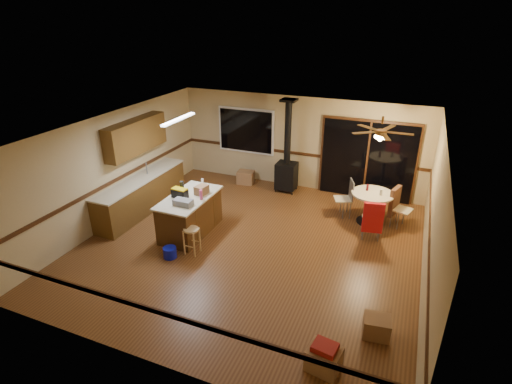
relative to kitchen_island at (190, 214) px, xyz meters
The scene contains 35 objects.
floor 1.57m from the kitchen_island, ahead, with size 7.00×7.00×0.00m, color brown.
ceiling 2.62m from the kitchen_island, ahead, with size 7.00×7.00×0.00m, color silver.
wall_back 3.90m from the kitchen_island, 66.80° to the left, with size 7.00×7.00×0.00m, color tan.
wall_front 3.90m from the kitchen_island, 66.80° to the right, with size 7.00×7.00×0.00m, color tan.
wall_left 2.17m from the kitchen_island, behind, with size 7.00×7.00×0.00m, color tan.
wall_right 5.07m from the kitchen_island, ahead, with size 7.00×7.00×0.00m, color tan.
chair_rail 1.60m from the kitchen_island, ahead, with size 7.00×7.00×0.08m, color #3C200F, non-canonical shape.
window 3.61m from the kitchen_island, 91.66° to the left, with size 1.72×0.10×1.32m, color black.
sliding_door 4.88m from the kitchen_island, 45.42° to the left, with size 2.52×0.10×2.10m, color black.
lower_cabinets 1.77m from the kitchen_island, 163.61° to the left, with size 0.60×3.00×0.86m, color brown.
countertop 1.82m from the kitchen_island, 163.61° to the left, with size 0.64×3.04×0.04m, color beige.
upper_cabinets 2.43m from the kitchen_island, 159.02° to the left, with size 0.35×2.00×0.80m, color brown.
kitchen_island is the anchor object (origin of this frame).
wood_stove 3.33m from the kitchen_island, 66.91° to the left, with size 0.55×0.50×2.52m.
ceiling_fan 4.63m from the kitchen_island, 28.43° to the left, with size 0.24×0.24×0.55m.
fluorescent_strip 2.15m from the kitchen_island, 135.00° to the left, with size 0.10×1.20×0.04m, color white.
toolbox_grey 0.66m from the kitchen_island, 75.16° to the right, with size 0.41×0.23×0.13m, color slate.
toolbox_black 0.58m from the kitchen_island, 146.95° to the right, with size 0.35×0.18×0.19m, color black.
toolbox_yellow_lid 0.68m from the kitchen_island, 146.95° to the right, with size 0.34×0.18×0.03m, color gold.
box_on_island 0.63m from the kitchen_island, 51.70° to the left, with size 0.22×0.30×0.20m, color brown.
bottle_dark 0.64m from the kitchen_island, 161.45° to the left, with size 0.09×0.09×0.31m, color black.
bottle_pink 0.64m from the kitchen_island, ahead, with size 0.07×0.07×0.22m, color #D84C8C.
bottle_white 0.86m from the kitchen_island, 92.26° to the left, with size 0.06×0.06×0.17m, color white.
bar_stool 0.91m from the kitchen_island, 57.61° to the right, with size 0.32×0.32×0.59m, color tan.
blue_bucket 1.14m from the kitchen_island, 83.18° to the right, with size 0.28×0.28×0.23m, color #0D16C1.
dining_table 4.28m from the kitchen_island, 28.43° to the left, with size 0.99×0.99×0.78m.
glass_red 4.22m from the kitchen_island, 30.60° to the left, with size 0.06×0.06×0.15m, color #590C14.
glass_cream 4.43m from the kitchen_island, 26.75° to the left, with size 0.06×0.06×0.14m, color beige.
chair_left 3.84m from the kitchen_island, 34.54° to the left, with size 0.52×0.52×0.51m.
chair_near 4.07m from the kitchen_island, 16.54° to the left, with size 0.50×0.53×0.70m.
chair_right 4.80m from the kitchen_island, 26.56° to the left, with size 0.57×0.54×0.70m.
box_under_window 3.11m from the kitchen_island, 89.55° to the left, with size 0.47×0.38×0.38m, color brown.
box_corner_a 4.61m from the kitchen_island, 35.30° to the right, with size 0.46×0.39×0.35m, color brown.
box_corner_b 4.70m from the kitchen_island, 21.34° to the right, with size 0.41×0.35×0.33m, color brown.
box_small_red 4.60m from the kitchen_island, 35.30° to the right, with size 0.34×0.28×0.09m, color maroon.
Camera 1 is at (2.93, -6.88, 4.70)m, focal length 28.00 mm.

